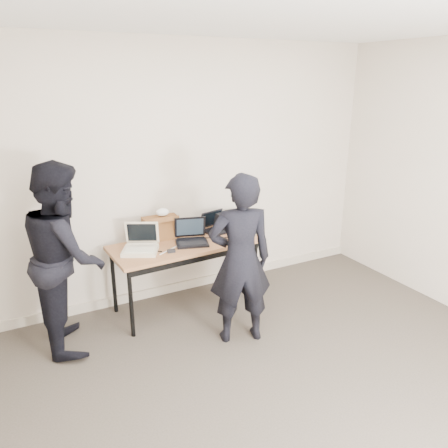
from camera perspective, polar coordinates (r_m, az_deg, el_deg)
room at (r=2.83m, az=13.40°, el=-1.82°), size 4.60×4.60×2.80m
desk at (r=4.47m, az=-5.01°, el=-3.18°), size 1.53×0.73×0.72m
laptop_beige at (r=4.28m, az=-10.83°, el=-2.83°), size 0.43×0.43×0.26m
laptop_center at (r=4.44m, az=-4.29°, el=-1.73°), size 0.39×0.38×0.25m
laptop_right at (r=4.77m, az=-1.06°, el=-0.31°), size 0.35×0.34×0.21m
leather_satchel at (r=4.54m, az=-8.29°, el=-0.43°), size 0.37×0.19×0.25m
tissue at (r=4.51m, az=-8.04°, el=1.53°), size 0.14×0.11×0.08m
equipment_box at (r=4.84m, az=0.94°, el=0.44°), size 0.32×0.28×0.17m
power_brick at (r=4.22m, az=-6.91°, el=-3.52°), size 0.08×0.06×0.03m
cables at (r=4.46m, az=-4.49°, el=-2.32°), size 1.15×0.43×0.01m
person_typist at (r=3.86m, az=2.12°, el=-4.71°), size 0.65×0.51×1.57m
person_observer at (r=4.04m, az=-20.06°, el=-3.98°), size 0.70×0.87×1.68m
baseboard at (r=5.11m, az=-4.32°, el=-7.76°), size 4.50×0.03×0.10m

